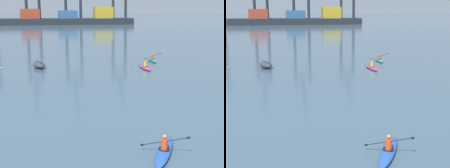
% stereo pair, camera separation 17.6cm
% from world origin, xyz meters
% --- Properties ---
extents(container_barge, '(53.44, 9.83, 7.07)m').
position_xyz_m(container_barge, '(3.54, 129.38, 2.24)').
color(container_barge, '#1E2328').
rests_on(container_barge, ground).
extents(capsized_dinghy, '(1.93, 2.82, 0.76)m').
position_xyz_m(capsized_dinghy, '(-6.75, 29.84, 0.35)').
color(capsized_dinghy, '#38383D').
rests_on(capsized_dinghy, ground).
extents(kayak_magenta, '(2.24, 3.42, 0.95)m').
position_xyz_m(kayak_magenta, '(4.39, 27.01, 0.17)').
color(kayak_magenta, '#C13384').
rests_on(kayak_magenta, ground).
extents(kayak_blue, '(2.17, 3.27, 0.98)m').
position_xyz_m(kayak_blue, '(-0.93, 6.94, 0.17)').
color(kayak_blue, '#2856B2').
rests_on(kayak_blue, ground).
extents(kayak_teal, '(2.20, 3.43, 1.02)m').
position_xyz_m(kayak_teal, '(6.82, 31.84, 0.17)').
color(kayak_teal, teal).
rests_on(kayak_teal, ground).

